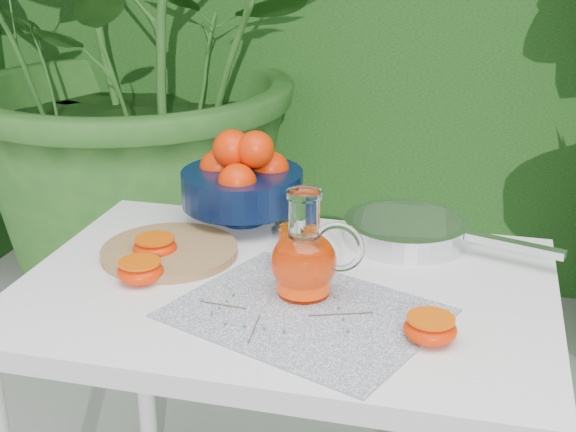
% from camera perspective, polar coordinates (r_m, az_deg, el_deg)
% --- Properties ---
extents(potted_plant_left, '(2.50, 2.50, 1.99)m').
position_cam_1_polar(potted_plant_left, '(2.94, -9.70, 12.61)').
color(potted_plant_left, '#2C6322').
rests_on(potted_plant_left, ground).
extents(white_table, '(1.00, 0.70, 0.75)m').
position_cam_1_polar(white_table, '(1.55, -0.18, -7.56)').
color(white_table, white).
rests_on(white_table, ground).
extents(placemat, '(0.53, 0.48, 0.00)m').
position_cam_1_polar(placemat, '(1.41, 1.24, -6.92)').
color(placemat, '#0C1A44').
rests_on(placemat, white_table).
extents(cutting_board, '(0.28, 0.28, 0.02)m').
position_cam_1_polar(cutting_board, '(1.65, -8.42, -2.50)').
color(cutting_board, '#AB7B4D').
rests_on(cutting_board, white_table).
extents(fruit_bowl, '(0.31, 0.31, 0.21)m').
position_cam_1_polar(fruit_bowl, '(1.78, -3.25, 2.59)').
color(fruit_bowl, black).
rests_on(fruit_bowl, white_table).
extents(juice_pitcher, '(0.17, 0.12, 0.20)m').
position_cam_1_polar(juice_pitcher, '(1.44, 1.23, -3.08)').
color(juice_pitcher, white).
rests_on(juice_pitcher, white_table).
extents(juice_tumbler, '(0.07, 0.07, 0.09)m').
position_cam_1_polar(juice_tumbler, '(1.55, 0.39, -2.36)').
color(juice_tumbler, white).
rests_on(juice_tumbler, white_table).
extents(saute_pan, '(0.48, 0.33, 0.05)m').
position_cam_1_polar(saute_pan, '(1.71, 8.54, -0.94)').
color(saute_pan, silver).
rests_on(saute_pan, white_table).
extents(orange_halves, '(0.66, 0.29, 0.04)m').
position_cam_1_polar(orange_halves, '(1.49, -4.08, -4.51)').
color(orange_halves, '#FF3802').
rests_on(orange_halves, white_table).
extents(thyme_sprigs, '(0.31, 0.19, 0.01)m').
position_cam_1_polar(thyme_sprigs, '(1.39, -0.91, -7.05)').
color(thyme_sprigs, brown).
rests_on(thyme_sprigs, white_table).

